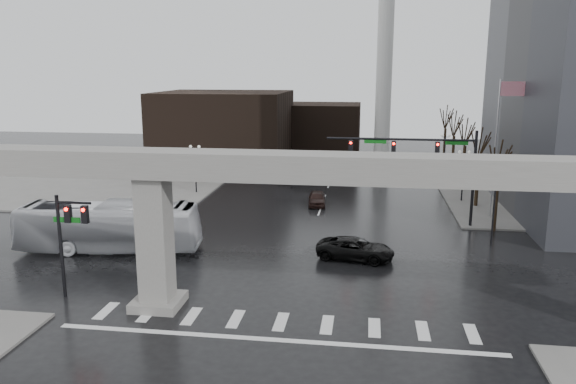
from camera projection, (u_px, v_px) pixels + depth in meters
name	position (u px, v px, depth m)	size (l,w,h in m)	color
ground	(284.00, 314.00, 30.04)	(160.00, 160.00, 0.00)	black
sidewalk_ne	(568.00, 188.00, 61.25)	(28.00, 36.00, 0.15)	slate
sidewalk_nw	(117.00, 176.00, 68.41)	(28.00, 36.00, 0.15)	slate
elevated_guideway	(308.00, 189.00, 28.39)	(48.00, 2.60, 8.70)	gray
building_far_left	(224.00, 131.00, 71.50)	(16.00, 14.00, 10.00)	black
building_far_mid	(324.00, 132.00, 79.73)	(10.00, 10.00, 8.00)	black
smokestack	(384.00, 64.00, 70.82)	(3.60, 3.60, 30.00)	silver
signal_mast_arm	(427.00, 156.00, 45.73)	(12.12, 0.43, 8.00)	black
signal_left_pole	(68.00, 229.00, 31.34)	(2.30, 0.30, 6.00)	black
flagpole_assembly	(500.00, 133.00, 47.59)	(2.06, 0.12, 12.00)	silver
lamp_right_0	(495.00, 200.00, 40.97)	(1.22, 0.32, 5.11)	black
lamp_right_1	(464.00, 167.00, 54.51)	(1.22, 0.32, 5.11)	black
lamp_right_2	(445.00, 148.00, 68.04)	(1.22, 0.32, 5.11)	black
lamp_left_0	(142.00, 189.00, 44.69)	(1.22, 0.32, 5.11)	black
lamp_left_1	(195.00, 161.00, 58.23)	(1.22, 0.32, 5.11)	black
lamp_left_2	(228.00, 143.00, 71.76)	(1.22, 0.32, 5.11)	black
tree_right_0	(496.00, 197.00, 44.86)	(1.09, 1.58, 7.50)	black
tree_right_1	(478.00, 178.00, 52.58)	(1.09, 1.61, 7.67)	black
tree_right_2	(464.00, 163.00, 60.30)	(1.10, 1.63, 7.85)	black
tree_right_3	(453.00, 152.00, 68.02)	(1.11, 1.66, 8.02)	black
tree_right_4	(445.00, 143.00, 75.74)	(1.12, 1.69, 8.19)	black
pickup_truck	(355.00, 249.00, 38.52)	(2.44, 5.28, 1.47)	black
city_bus	(109.00, 227.00, 40.07)	(3.02, 12.92, 3.60)	silver
far_car	(317.00, 198.00, 53.73)	(1.61, 3.99, 1.36)	black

